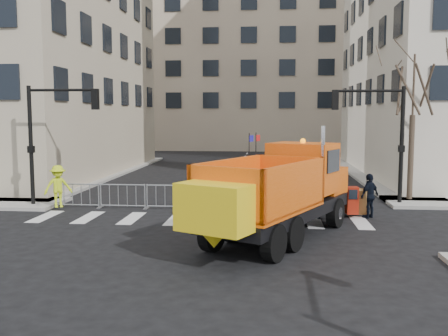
# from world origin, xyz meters

# --- Properties ---
(ground) EXTENTS (120.00, 120.00, 0.00)m
(ground) POSITION_xyz_m (0.00, 0.00, 0.00)
(ground) COLOR black
(ground) RESTS_ON ground
(sidewalk_back) EXTENTS (64.00, 5.00, 0.15)m
(sidewalk_back) POSITION_xyz_m (0.00, 8.50, 0.07)
(sidewalk_back) COLOR gray
(sidewalk_back) RESTS_ON ground
(building_far) EXTENTS (30.00, 18.00, 24.00)m
(building_far) POSITION_xyz_m (0.00, 52.00, 12.00)
(building_far) COLOR tan
(building_far) RESTS_ON ground
(traffic_light_left) EXTENTS (0.18, 0.18, 5.40)m
(traffic_light_left) POSITION_xyz_m (-8.00, 7.50, 2.70)
(traffic_light_left) COLOR black
(traffic_light_left) RESTS_ON ground
(traffic_light_right) EXTENTS (0.18, 0.18, 5.40)m
(traffic_light_right) POSITION_xyz_m (8.50, 9.50, 2.70)
(traffic_light_right) COLOR black
(traffic_light_right) RESTS_ON ground
(crowd_barriers) EXTENTS (12.60, 0.60, 1.10)m
(crowd_barriers) POSITION_xyz_m (-0.75, 7.60, 0.55)
(crowd_barriers) COLOR #9EA0A5
(crowd_barriers) RESTS_ON ground
(street_tree) EXTENTS (3.00, 3.00, 7.50)m
(street_tree) POSITION_xyz_m (9.20, 10.50, 3.75)
(street_tree) COLOR #382B21
(street_tree) RESTS_ON ground
(plow_truck) EXTENTS (6.58, 9.80, 3.75)m
(plow_truck) POSITION_xyz_m (2.84, 2.61, 1.67)
(plow_truck) COLOR black
(plow_truck) RESTS_ON ground
(cop_a) EXTENTS (0.78, 0.55, 2.01)m
(cop_a) POSITION_xyz_m (3.89, 7.00, 1.00)
(cop_a) COLOR black
(cop_a) RESTS_ON ground
(cop_b) EXTENTS (1.11, 0.96, 1.93)m
(cop_b) POSITION_xyz_m (4.68, 6.25, 0.97)
(cop_b) COLOR black
(cop_b) RESTS_ON ground
(cop_c) EXTENTS (1.06, 1.05, 1.79)m
(cop_c) POSITION_xyz_m (6.57, 6.51, 0.90)
(cop_c) COLOR black
(cop_c) RESTS_ON ground
(worker) EXTENTS (1.35, 1.23, 1.82)m
(worker) POSITION_xyz_m (-6.50, 6.80, 1.06)
(worker) COLOR #C6E11A
(worker) RESTS_ON sidewalk_back
(newspaper_box) EXTENTS (0.48, 0.44, 1.10)m
(newspaper_box) POSITION_xyz_m (5.89, 6.50, 0.70)
(newspaper_box) COLOR maroon
(newspaper_box) RESTS_ON sidewalk_back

